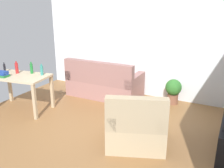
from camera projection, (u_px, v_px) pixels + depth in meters
name	position (u px, v px, depth m)	size (l,w,h in m)	color
ground_plane	(94.00, 131.00, 4.46)	(5.20, 4.40, 0.02)	olive
wall_rear	(141.00, 40.00, 5.89)	(5.20, 0.10, 2.70)	silver
couch	(104.00, 84.00, 6.00)	(1.75, 0.84, 0.92)	#996B66
desk	(20.00, 80.00, 5.14)	(1.29, 0.86, 0.76)	#C6B28E
potted_plant	(173.00, 90.00, 5.55)	(0.36, 0.36, 0.57)	brown
armchair	(136.00, 127.00, 3.91)	(1.14, 1.11, 0.92)	tan
bottle_dark	(5.00, 68.00, 5.33)	(0.05, 0.05, 0.21)	black
bottle_red	(17.00, 68.00, 5.23)	(0.07, 0.07, 0.26)	#AD2323
bottle_green	(31.00, 68.00, 5.22)	(0.06, 0.06, 0.25)	#1E722D
bottle_tall	(42.00, 70.00, 5.10)	(0.06, 0.06, 0.24)	teal
book_stack	(2.00, 74.00, 5.00)	(0.27, 0.19, 0.11)	#236B33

